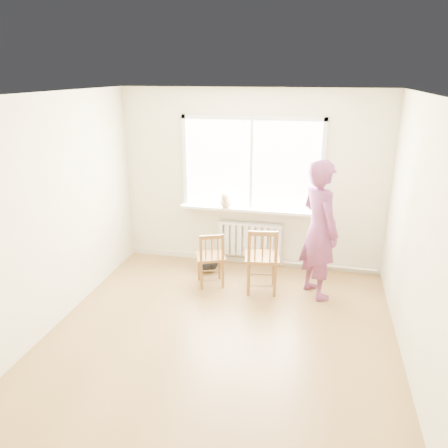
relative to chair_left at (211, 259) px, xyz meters
The scene contains 13 objects.
floor 1.47m from the chair_left, 72.88° to the right, with size 4.50×4.50×0.00m, color olive.
ceiling 2.69m from the chair_left, 72.88° to the right, with size 4.50×4.50×0.00m, color white.
back_wall 1.37m from the chair_left, 65.37° to the left, with size 4.00×0.01×2.70m, color beige.
window 1.59m from the chair_left, 64.76° to the left, with size 2.12×0.05×1.42m.
windowsill 1.04m from the chair_left, 62.44° to the left, with size 2.15×0.22×0.04m, color white.
radiator 0.91m from the chair_left, 62.97° to the left, with size 1.00×0.12×0.55m.
heating_pipe 1.90m from the chair_left, 26.89° to the left, with size 0.04×0.04×1.40m, color silver.
baseboard 1.05m from the chair_left, 65.01° to the left, with size 4.00×0.03×0.08m, color beige.
chair_left is the anchor object (origin of this frame).
chair_right 0.73m from the chair_left, ahead, with size 0.53×0.51×0.95m.
person 1.55m from the chair_left, ahead, with size 0.68×0.45×1.87m, color #CD444A.
cat 0.97m from the chair_left, 84.63° to the left, with size 0.20×0.43×0.29m.
backpack 0.54m from the chair_left, 109.54° to the left, with size 0.31×0.23×0.31m, color black.
Camera 1 is at (0.98, -4.12, 2.91)m, focal length 35.00 mm.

